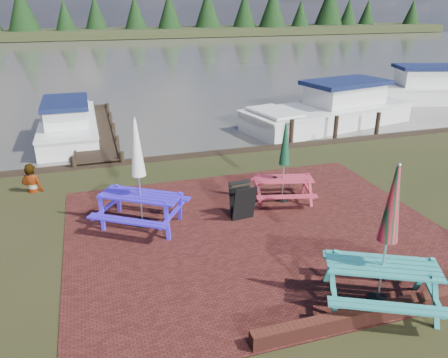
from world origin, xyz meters
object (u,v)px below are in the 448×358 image
object	(u,v)px
jetty	(94,129)
picnic_table_red	(283,175)
boat_near	(331,112)
picnic_table_teal	(384,259)
picnic_table_blue	(140,190)
chalkboard	(242,201)
person	(29,164)
boat_jetty	(69,125)
boat_far	(412,90)

from	to	relation	value
jetty	picnic_table_red	bearing A→B (deg)	-61.22
jetty	boat_near	world-z (taller)	boat_near
picnic_table_teal	picnic_table_blue	world-z (taller)	picnic_table_blue
picnic_table_blue	picnic_table_red	bearing A→B (deg)	36.88
jetty	chalkboard	bearing A→B (deg)	-70.29
chalkboard	boat_near	distance (m)	10.82
picnic_table_teal	person	xyz separation A→B (m)	(-6.61, 7.44, -0.10)
picnic_table_teal	boat_jetty	distance (m)	14.68
picnic_table_teal	boat_jetty	world-z (taller)	picnic_table_teal
picnic_table_red	jetty	xyz separation A→B (m)	(-4.84, 8.81, -0.68)
picnic_table_teal	boat_near	world-z (taller)	picnic_table_teal
boat_far	jetty	bearing A→B (deg)	111.25
chalkboard	boat_far	distance (m)	18.09
picnic_table_teal	boat_far	world-z (taller)	picnic_table_teal
picnic_table_teal	chalkboard	distance (m)	4.21
picnic_table_teal	picnic_table_red	world-z (taller)	picnic_table_teal
jetty	person	distance (m)	6.39
chalkboard	boat_near	size ratio (longest dim) A/B	0.11
picnic_table_red	boat_near	bearing A→B (deg)	65.59
picnic_table_blue	boat_near	bearing A→B (deg)	71.11
picnic_table_red	picnic_table_teal	bearing A→B (deg)	-78.37
picnic_table_blue	person	world-z (taller)	picnic_table_blue
picnic_table_blue	boat_far	xyz separation A→B (m)	(16.77, 10.74, -0.49)
jetty	boat_jetty	size ratio (longest dim) A/B	1.38
picnic_table_red	boat_far	world-z (taller)	picnic_table_red
chalkboard	boat_far	bearing A→B (deg)	33.46
picnic_table_teal	picnic_table_red	xyz separation A→B (m)	(0.17, 4.66, -0.17)
picnic_table_blue	jetty	size ratio (longest dim) A/B	0.30
picnic_table_blue	chalkboard	bearing A→B (deg)	23.72
boat_far	picnic_table_blue	bearing A→B (deg)	138.52
person	boat_near	bearing A→B (deg)	-138.81
picnic_table_red	boat_near	world-z (taller)	picnic_table_red
picnic_table_red	boat_near	distance (m)	9.38
picnic_table_teal	chalkboard	world-z (taller)	picnic_table_teal
boat_jetty	boat_near	distance (m)	11.72
chalkboard	person	xyz separation A→B (m)	(-5.34, 3.45, 0.37)
picnic_table_blue	boat_far	size ratio (longest dim) A/B	0.36
jetty	picnic_table_teal	bearing A→B (deg)	-70.87
boat_jetty	picnic_table_blue	bearing A→B (deg)	-78.55
boat_near	person	xyz separation A→B (m)	(-12.56, -4.61, 0.40)
picnic_table_teal	picnic_table_blue	size ratio (longest dim) A/B	1.00
picnic_table_blue	jetty	distance (m)	9.17
picnic_table_red	person	xyz separation A→B (m)	(-6.78, 2.77, 0.07)
picnic_table_blue	person	distance (m)	4.15
boat_near	boat_far	size ratio (longest dim) A/B	1.12
picnic_table_teal	jetty	size ratio (longest dim) A/B	0.30
picnic_table_blue	boat_far	distance (m)	19.92
picnic_table_teal	person	world-z (taller)	picnic_table_teal
picnic_table_teal	picnic_table_blue	bearing A→B (deg)	156.98
chalkboard	boat_jetty	world-z (taller)	boat_jetty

